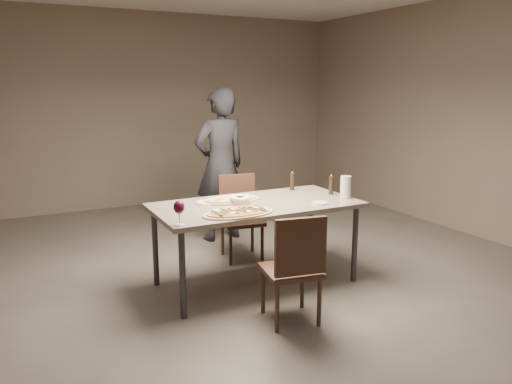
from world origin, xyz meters
name	(u,v)px	position (x,y,z in m)	size (l,w,h in m)	color
room	(256,129)	(0.00, 0.00, 1.40)	(7.00, 7.00, 7.00)	#5E5750
dining_table	(256,209)	(0.00, 0.00, 0.69)	(1.80, 0.90, 0.75)	slate
zucchini_pizza	(238,212)	(-0.30, -0.28, 0.77)	(0.61, 0.33, 0.05)	tan
ham_pizza	(231,199)	(-0.16, 0.17, 0.77)	(0.54, 0.30, 0.04)	tan
bread_basket	(240,199)	(-0.13, 0.05, 0.79)	(0.19, 0.19, 0.07)	beige
oil_dish	(320,203)	(0.48, -0.28, 0.76)	(0.14, 0.14, 0.02)	white
pepper_mill_left	(292,181)	(0.57, 0.33, 0.84)	(0.05, 0.05, 0.19)	black
pepper_mill_right	(331,185)	(0.80, -0.01, 0.84)	(0.05, 0.05, 0.19)	black
carafe	(346,187)	(0.83, -0.19, 0.85)	(0.10, 0.10, 0.20)	silver
wine_glass	(179,208)	(-0.83, -0.37, 0.88)	(0.08, 0.08, 0.19)	silver
side_plate	(207,203)	(-0.39, 0.19, 0.76)	(0.20, 0.20, 0.01)	white
chair_near	(295,264)	(-0.11, -0.84, 0.48)	(0.47, 0.47, 0.86)	#3E251A
chair_far	(240,212)	(0.18, 0.73, 0.48)	(0.47, 0.47, 0.86)	#3E251A
diner	(220,165)	(0.25, 1.39, 0.87)	(0.64, 0.42, 1.75)	black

